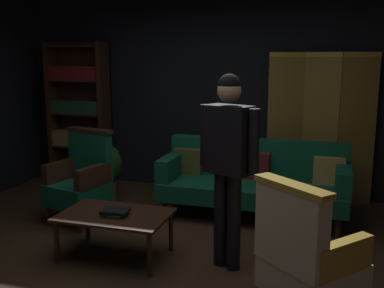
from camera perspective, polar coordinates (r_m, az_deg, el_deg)
name	(u,v)px	position (r m, az deg, el deg)	size (l,w,h in m)	color
ground_plane	(166,262)	(4.21, -3.29, -14.85)	(10.00, 10.00, 0.00)	#3D2819
back_wall	(227,90)	(6.16, 4.52, 6.91)	(7.20, 0.10, 2.80)	black
folding_screen	(320,126)	(5.84, 16.05, 2.20)	(1.32, 0.20, 1.90)	olive
bookshelf	(79,111)	(6.76, -14.17, 4.09)	(0.90, 0.32, 2.05)	#382114
velvet_couch	(254,178)	(5.25, 7.88, -4.37)	(2.12, 0.78, 0.88)	#382114
coffee_table	(115,218)	(4.23, -9.81, -9.35)	(1.00, 0.64, 0.42)	#382114
armchair_gilt_accent	(306,258)	(3.23, 14.38, -13.86)	(0.81, 0.81, 1.04)	gold
armchair_wing_left	(81,179)	(5.19, -13.96, -4.34)	(0.69, 0.69, 1.04)	#382114
standing_figure	(228,154)	(3.81, 4.65, -1.28)	(0.55, 0.35, 1.70)	black
potted_plant	(104,168)	(5.84, -11.16, -3.09)	(0.47, 0.47, 0.76)	brown
book_green_cloth	(115,214)	(4.16, -9.75, -8.79)	(0.18, 0.19, 0.03)	#1E4C28
book_black_cloth	(115,211)	(4.15, -9.76, -8.42)	(0.24, 0.18, 0.03)	black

